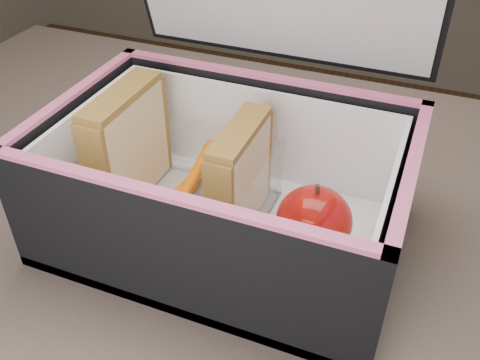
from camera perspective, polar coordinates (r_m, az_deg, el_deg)
The scene contains 8 objects.
kitchen_table at distance 0.59m, azimuth 2.73°, elevation -13.85°, with size 1.20×0.80×0.75m.
lunch_bag at distance 0.50m, azimuth -1.30°, elevation 0.52°, with size 0.33×0.28×0.32m.
plastic_tub at distance 0.53m, azimuth -6.04°, elevation -0.05°, with size 0.17×0.12×0.07m, color white, non-canonical shape.
sandwich_left at distance 0.54m, azimuth -11.89°, elevation 3.63°, with size 0.03×0.11×0.12m.
sandwich_right at distance 0.49m, azimuth -0.02°, elevation 0.32°, with size 0.03×0.09×0.11m.
carrot_sticks at distance 0.54m, azimuth -6.20°, elevation -1.14°, with size 0.04×0.14×0.03m.
paper_napkin at distance 0.51m, azimuth 7.98°, elevation -6.81°, with size 0.07×0.07×0.01m, color white.
red_apple at distance 0.48m, azimuth 7.89°, elevation -4.34°, with size 0.09×0.09×0.07m.
Camera 1 is at (0.11, -0.35, 1.12)m, focal length 40.00 mm.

